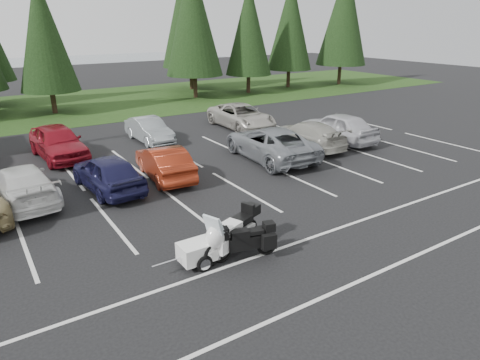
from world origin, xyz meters
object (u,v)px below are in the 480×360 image
car_near_7 (307,135)px  car_far_2 (58,142)px  touring_motorcycle (232,229)px  adventure_motorcycle (244,238)px  car_near_8 (338,127)px  car_near_6 (270,143)px  cargo_trailer (198,253)px  car_near_4 (108,173)px  car_near_3 (21,184)px  car_near_5 (164,162)px  car_far_4 (241,116)px  car_far_3 (149,130)px

car_near_7 → car_far_2: (-11.62, 5.27, 0.12)m
touring_motorcycle → adventure_motorcycle: touring_motorcycle is taller
car_near_8 → adventure_motorcycle: bearing=34.0°
car_near_6 → car_far_2: bearing=-29.2°
car_near_6 → adventure_motorcycle: size_ratio=2.59×
car_near_7 → cargo_trailer: size_ratio=3.24×
car_far_2 → touring_motorcycle: (2.28, -12.58, -0.05)m
car_near_4 → car_near_7: size_ratio=0.90×
car_near_3 → car_far_2: bearing=-119.3°
car_far_2 → cargo_trailer: 12.69m
car_near_5 → adventure_motorcycle: bearing=89.1°
car_near_8 → car_far_4: car_near_8 is taller
car_near_3 → car_far_2: car_far_2 is taller
car_near_3 → car_near_8: bearing=174.7°
car_far_3 → touring_motorcycle: (-2.68, -13.11, 0.11)m
touring_motorcycle → car_near_4: bearing=81.3°
car_near_4 → car_near_3: bearing=-14.8°
car_far_3 → touring_motorcycle: touring_motorcycle is taller
car_near_4 → car_far_4: (10.39, 6.10, 0.00)m
car_far_2 → car_near_4: bearing=-86.9°
car_far_4 → touring_motorcycle: size_ratio=1.92×
car_far_4 → car_far_3: bearing=-179.7°
car_near_4 → car_near_6: (7.99, -0.16, 0.05)m
car_near_7 → touring_motorcycle: (-9.34, -7.32, 0.07)m
car_near_8 → car_far_3: size_ratio=1.20×
car_near_7 → car_far_4: size_ratio=0.91×
car_far_3 → cargo_trailer: 13.71m
car_near_7 → car_near_8: car_near_8 is taller
car_near_3 → adventure_motorcycle: size_ratio=2.20×
car_far_2 → adventure_motorcycle: car_far_2 is taller
car_far_3 → car_near_5: bearing=-107.9°
cargo_trailer → car_far_2: bearing=94.8°
car_near_6 → car_far_3: 7.36m
touring_motorcycle → car_near_6: bearing=25.3°
car_near_5 → cargo_trailer: (-2.12, -7.10, -0.36)m
car_near_5 → car_far_2: 6.41m
car_near_7 → car_far_2: bearing=-22.7°
car_near_5 → adventure_motorcycle: 7.60m
car_near_8 → car_far_3: car_near_8 is taller
touring_motorcycle → cargo_trailer: (-1.16, -0.05, -0.43)m
car_near_7 → car_far_4: (-0.48, 5.73, 0.04)m
car_near_6 → touring_motorcycle: car_near_6 is taller
car_near_3 → car_near_5: car_near_3 is taller
car_far_2 → car_near_6: bearing=-38.0°
car_near_5 → car_far_2: (-3.24, 5.53, 0.12)m
car_near_7 → touring_motorcycle: size_ratio=1.75×
car_far_2 → touring_motorcycle: 12.79m
car_near_4 → car_near_8: (13.14, 0.37, 0.09)m
car_far_2 → car_far_3: car_far_2 is taller
car_near_5 → car_far_3: car_near_5 is taller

